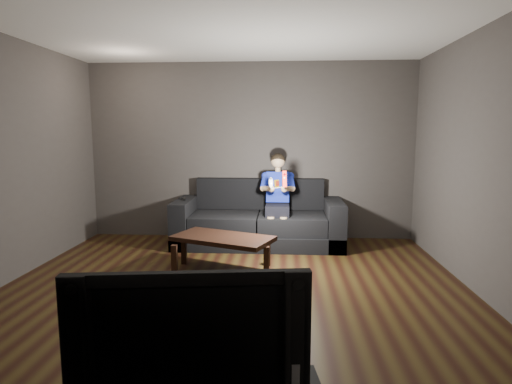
{
  "coord_description": "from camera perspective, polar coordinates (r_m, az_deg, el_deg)",
  "views": [
    {
      "loc": [
        0.51,
        -4.11,
        1.65
      ],
      "look_at": [
        0.15,
        1.55,
        0.85
      ],
      "focal_mm": 30.0,
      "sensor_mm": 36.0,
      "label": 1
    }
  ],
  "objects": [
    {
      "name": "child",
      "position": [
        6.18,
        2.9,
        0.07
      ],
      "size": [
        0.5,
        0.61,
        1.23
      ],
      "color": "black",
      "rests_on": "sofa"
    },
    {
      "name": "nunchuk_white",
      "position": [
        5.69,
        2.01,
        1.25
      ],
      "size": [
        0.08,
        0.1,
        0.16
      ],
      "color": "silver",
      "rests_on": "child"
    },
    {
      "name": "tv",
      "position": [
        2.09,
        -8.73,
        -17.62
      ],
      "size": [
        1.08,
        0.28,
        0.62
      ],
      "primitive_type": "imported",
      "rotation": [
        0.0,
        0.0,
        0.13
      ],
      "color": "black",
      "rests_on": "media_console"
    },
    {
      "name": "wii_console",
      "position": [
        2.15,
        5.35,
        -23.23
      ],
      "size": [
        0.06,
        0.15,
        0.19
      ],
      "primitive_type": "cube",
      "rotation": [
        0.0,
        0.0,
        -0.12
      ],
      "color": "silver",
      "rests_on": "media_console"
    },
    {
      "name": "coffee_table",
      "position": [
        5.12,
        -4.44,
        -6.52
      ],
      "size": [
        1.29,
        0.97,
        0.42
      ],
      "color": "black",
      "rests_on": "floor"
    },
    {
      "name": "wii_remote_red",
      "position": [
        5.68,
        3.8,
        1.74
      ],
      "size": [
        0.07,
        0.09,
        0.22
      ],
      "color": "red",
      "rests_on": "child"
    },
    {
      "name": "back_wall",
      "position": [
        6.63,
        -0.77,
        5.45
      ],
      "size": [
        5.0,
        0.04,
        2.7
      ],
      "primitive_type": "cube",
      "color": "#3F3A38",
      "rests_on": "ground"
    },
    {
      "name": "wii_remote_black",
      "position": [
        6.34,
        -9.6,
        -0.9
      ],
      "size": [
        0.08,
        0.16,
        0.03
      ],
      "color": "black",
      "rests_on": "sofa"
    },
    {
      "name": "right_wall",
      "position": [
        4.57,
        29.48,
        3.22
      ],
      "size": [
        0.04,
        5.0,
        2.7
      ],
      "primitive_type": "cube",
      "color": "#3F3A38",
      "rests_on": "ground"
    },
    {
      "name": "floor",
      "position": [
        4.46,
        -3.29,
        -13.73
      ],
      "size": [
        5.0,
        5.0,
        0.0
      ],
      "primitive_type": "plane",
      "color": "black",
      "rests_on": "ground"
    },
    {
      "name": "ceiling",
      "position": [
        4.27,
        -3.61,
        22.25
      ],
      "size": [
        5.0,
        5.0,
        0.02
      ],
      "primitive_type": "cube",
      "color": "silver",
      "rests_on": "back_wall"
    },
    {
      "name": "front_wall",
      "position": [
        1.71,
        -13.8,
        -2.36
      ],
      "size": [
        5.0,
        0.04,
        2.7
      ],
      "primitive_type": "cube",
      "color": "#3F3A38",
      "rests_on": "ground"
    },
    {
      "name": "sofa",
      "position": [
        6.34,
        0.37,
        -4.2
      ],
      "size": [
        2.43,
        1.05,
        0.94
      ],
      "color": "black",
      "rests_on": "floor"
    }
  ]
}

